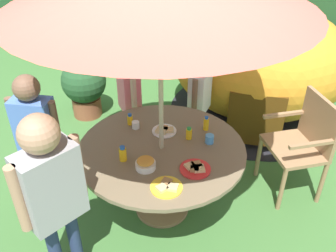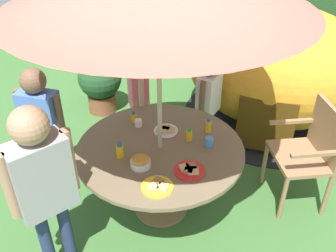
% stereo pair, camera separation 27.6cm
% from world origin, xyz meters
% --- Properties ---
extents(ground_plane, '(10.00, 10.00, 0.02)m').
position_xyz_m(ground_plane, '(0.00, 0.00, -0.01)').
color(ground_plane, '#3D6B33').
extents(hedge_backdrop, '(9.00, 0.70, 2.05)m').
position_xyz_m(hedge_backdrop, '(0.00, 3.34, 1.02)').
color(hedge_backdrop, '#234C28').
rests_on(hedge_backdrop, ground_plane).
extents(garden_table, '(1.34, 1.34, 0.68)m').
position_xyz_m(garden_table, '(0.00, 0.00, 0.57)').
color(garden_table, '#93704C').
rests_on(garden_table, ground_plane).
extents(wooden_chair, '(0.64, 0.66, 0.95)m').
position_xyz_m(wooden_chair, '(1.08, 0.70, 0.55)').
color(wooden_chair, '#93704C').
rests_on(wooden_chair, ground_plane).
extents(dome_tent, '(2.37, 2.37, 1.35)m').
position_xyz_m(dome_tent, '(0.49, 1.99, 0.67)').
color(dome_tent, orange).
rests_on(dome_tent, ground_plane).
extents(potted_plant, '(0.53, 0.53, 0.73)m').
position_xyz_m(potted_plant, '(-1.44, 1.19, 0.41)').
color(potted_plant, brown).
rests_on(potted_plant, ground_plane).
extents(child_in_white_shirt, '(0.19, 0.38, 1.11)m').
position_xyz_m(child_in_white_shirt, '(0.05, 0.96, 0.71)').
color(child_in_white_shirt, brown).
rests_on(child_in_white_shirt, ground_plane).
extents(child_in_pink_shirt, '(0.32, 0.34, 1.16)m').
position_xyz_m(child_in_pink_shirt, '(-0.60, 0.69, 0.74)').
color(child_in_pink_shirt, brown).
rests_on(child_in_pink_shirt, ground_plane).
extents(child_in_blue_shirt, '(0.42, 0.23, 1.24)m').
position_xyz_m(child_in_blue_shirt, '(-1.03, -0.20, 0.79)').
color(child_in_blue_shirt, '#3F3F47').
rests_on(child_in_blue_shirt, ground_plane).
extents(child_in_grey_shirt, '(0.34, 0.44, 1.41)m').
position_xyz_m(child_in_grey_shirt, '(-0.40, -0.86, 0.90)').
color(child_in_grey_shirt, navy).
rests_on(child_in_grey_shirt, ground_plane).
extents(snack_bowl, '(0.15, 0.15, 0.09)m').
position_xyz_m(snack_bowl, '(-0.02, -0.27, 0.72)').
color(snack_bowl, white).
rests_on(snack_bowl, garden_table).
extents(plate_mid_right, '(0.23, 0.23, 0.03)m').
position_xyz_m(plate_mid_right, '(0.33, -0.17, 0.70)').
color(plate_mid_right, red).
rests_on(plate_mid_right, garden_table).
extents(plate_far_right, '(0.23, 0.23, 0.03)m').
position_xyz_m(plate_far_right, '(0.20, -0.42, 0.70)').
color(plate_far_right, yellow).
rests_on(plate_far_right, garden_table).
extents(plate_center_front, '(0.21, 0.21, 0.03)m').
position_xyz_m(plate_center_front, '(-0.06, 0.22, 0.70)').
color(plate_center_front, white).
rests_on(plate_center_front, garden_table).
extents(juice_bottle_near_left, '(0.06, 0.06, 0.13)m').
position_xyz_m(juice_bottle_near_left, '(-0.22, -0.25, 0.74)').
color(juice_bottle_near_left, yellow).
rests_on(juice_bottle_near_left, garden_table).
extents(juice_bottle_near_right, '(0.05, 0.05, 0.13)m').
position_xyz_m(juice_bottle_near_right, '(0.27, 0.37, 0.74)').
color(juice_bottle_near_right, yellow).
rests_on(juice_bottle_near_right, garden_table).
extents(juice_bottle_far_left, '(0.05, 0.05, 0.10)m').
position_xyz_m(juice_bottle_far_left, '(-0.38, 0.23, 0.73)').
color(juice_bottle_far_left, yellow).
rests_on(juice_bottle_far_left, garden_table).
extents(juice_bottle_center_back, '(0.05, 0.05, 0.11)m').
position_xyz_m(juice_bottle_center_back, '(0.17, 0.19, 0.73)').
color(juice_bottle_center_back, yellow).
rests_on(juice_bottle_center_back, garden_table).
extents(cup_near, '(0.07, 0.07, 0.07)m').
position_xyz_m(cup_near, '(0.34, 0.19, 0.72)').
color(cup_near, '#4C99D8').
rests_on(cup_near, garden_table).
extents(cup_far, '(0.06, 0.06, 0.06)m').
position_xyz_m(cup_far, '(-0.31, 0.19, 0.72)').
color(cup_far, white).
rests_on(cup_far, garden_table).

